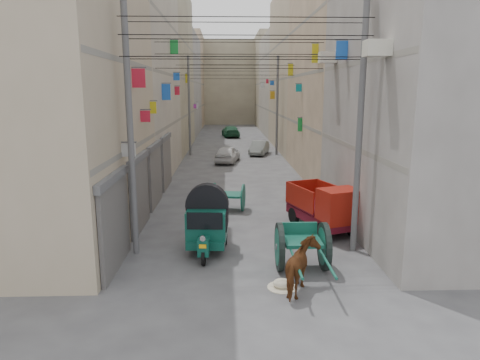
{
  "coord_description": "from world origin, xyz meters",
  "views": [
    {
      "loc": [
        -0.63,
        -7.4,
        5.21
      ],
      "look_at": [
        -0.17,
        6.5,
        2.32
      ],
      "focal_mm": 32.0,
      "sensor_mm": 36.0,
      "label": 1
    }
  ],
  "objects_px": {
    "distant_car_grey": "(259,148)",
    "distant_car_white": "(228,154)",
    "tonga_cart": "(302,246)",
    "auto_rickshaw": "(207,221)",
    "distant_car_green": "(231,131)",
    "mini_truck": "(328,210)",
    "horse": "(302,268)",
    "feed_sack": "(282,283)",
    "second_cart": "(229,196)"
  },
  "relations": [
    {
      "from": "horse",
      "to": "tonga_cart",
      "type": "bearing_deg",
      "value": -79.99
    },
    {
      "from": "feed_sack",
      "to": "horse",
      "type": "height_order",
      "value": "horse"
    },
    {
      "from": "distant_car_grey",
      "to": "horse",
      "type": "bearing_deg",
      "value": -76.93
    },
    {
      "from": "tonga_cart",
      "to": "mini_truck",
      "type": "distance_m",
      "value": 3.74
    },
    {
      "from": "second_cart",
      "to": "horse",
      "type": "bearing_deg",
      "value": -66.84
    },
    {
      "from": "mini_truck",
      "to": "horse",
      "type": "bearing_deg",
      "value": -129.89
    },
    {
      "from": "auto_rickshaw",
      "to": "second_cart",
      "type": "xyz_separation_m",
      "value": [
        0.73,
        4.89,
        -0.37
      ]
    },
    {
      "from": "distant_car_white",
      "to": "distant_car_green",
      "type": "bearing_deg",
      "value": -80.54
    },
    {
      "from": "second_cart",
      "to": "distant_car_white",
      "type": "height_order",
      "value": "distant_car_white"
    },
    {
      "from": "feed_sack",
      "to": "distant_car_green",
      "type": "height_order",
      "value": "distant_car_green"
    },
    {
      "from": "tonga_cart",
      "to": "mini_truck",
      "type": "height_order",
      "value": "mini_truck"
    },
    {
      "from": "distant_car_grey",
      "to": "distant_car_white",
      "type": "bearing_deg",
      "value": -109.31
    },
    {
      "from": "mini_truck",
      "to": "distant_car_green",
      "type": "distance_m",
      "value": 34.65
    },
    {
      "from": "mini_truck",
      "to": "distant_car_grey",
      "type": "bearing_deg",
      "value": 73.36
    },
    {
      "from": "feed_sack",
      "to": "distant_car_grey",
      "type": "xyz_separation_m",
      "value": [
        1.29,
        24.78,
        0.44
      ]
    },
    {
      "from": "horse",
      "to": "distant_car_green",
      "type": "xyz_separation_m",
      "value": [
        -1.41,
        39.38,
        -0.06
      ]
    },
    {
      "from": "second_cart",
      "to": "distant_car_grey",
      "type": "distance_m",
      "value": 17.26
    },
    {
      "from": "distant_car_green",
      "to": "auto_rickshaw",
      "type": "bearing_deg",
      "value": 82.16
    },
    {
      "from": "mini_truck",
      "to": "horse",
      "type": "relative_size",
      "value": 2.14
    },
    {
      "from": "tonga_cart",
      "to": "horse",
      "type": "relative_size",
      "value": 1.92
    },
    {
      "from": "auto_rickshaw",
      "to": "horse",
      "type": "distance_m",
      "value": 4.08
    },
    {
      "from": "auto_rickshaw",
      "to": "distant_car_grey",
      "type": "relative_size",
      "value": 0.73
    },
    {
      "from": "feed_sack",
      "to": "horse",
      "type": "relative_size",
      "value": 0.3
    },
    {
      "from": "tonga_cart",
      "to": "distant_car_green",
      "type": "bearing_deg",
      "value": 92.72
    },
    {
      "from": "auto_rickshaw",
      "to": "mini_truck",
      "type": "xyz_separation_m",
      "value": [
        4.41,
        1.74,
        -0.15
      ]
    },
    {
      "from": "feed_sack",
      "to": "mini_truck",
      "type": "bearing_deg",
      "value": 63.48
    },
    {
      "from": "mini_truck",
      "to": "distant_car_grey",
      "type": "distance_m",
      "value": 20.22
    },
    {
      "from": "distant_car_grey",
      "to": "auto_rickshaw",
      "type": "bearing_deg",
      "value": -83.9
    },
    {
      "from": "auto_rickshaw",
      "to": "distant_car_green",
      "type": "xyz_separation_m",
      "value": [
        1.18,
        36.24,
        -0.38
      ]
    },
    {
      "from": "second_cart",
      "to": "auto_rickshaw",
      "type": "bearing_deg",
      "value": -88.37
    },
    {
      "from": "tonga_cart",
      "to": "feed_sack",
      "type": "relative_size",
      "value": 6.31
    },
    {
      "from": "distant_car_green",
      "to": "second_cart",
      "type": "bearing_deg",
      "value": 83.19
    },
    {
      "from": "tonga_cart",
      "to": "auto_rickshaw",
      "type": "bearing_deg",
      "value": 150.13
    },
    {
      "from": "distant_car_white",
      "to": "distant_car_green",
      "type": "distance_m",
      "value": 18.23
    },
    {
      "from": "mini_truck",
      "to": "feed_sack",
      "type": "relative_size",
      "value": 7.02
    },
    {
      "from": "tonga_cart",
      "to": "horse",
      "type": "xyz_separation_m",
      "value": [
        -0.26,
        -1.49,
        -0.05
      ]
    },
    {
      "from": "auto_rickshaw",
      "to": "feed_sack",
      "type": "distance_m",
      "value": 3.66
    },
    {
      "from": "horse",
      "to": "distant_car_grey",
      "type": "distance_m",
      "value": 25.09
    },
    {
      "from": "auto_rickshaw",
      "to": "second_cart",
      "type": "height_order",
      "value": "auto_rickshaw"
    },
    {
      "from": "distant_car_white",
      "to": "distant_car_grey",
      "type": "height_order",
      "value": "distant_car_white"
    },
    {
      "from": "tonga_cart",
      "to": "distant_car_white",
      "type": "height_order",
      "value": "tonga_cart"
    },
    {
      "from": "distant_car_green",
      "to": "horse",
      "type": "bearing_deg",
      "value": 86.08
    },
    {
      "from": "mini_truck",
      "to": "second_cart",
      "type": "distance_m",
      "value": 4.85
    },
    {
      "from": "mini_truck",
      "to": "distant_car_grey",
      "type": "height_order",
      "value": "mini_truck"
    },
    {
      "from": "horse",
      "to": "distant_car_green",
      "type": "distance_m",
      "value": 39.41
    },
    {
      "from": "tonga_cart",
      "to": "mini_truck",
      "type": "bearing_deg",
      "value": 65.54
    },
    {
      "from": "distant_car_white",
      "to": "distant_car_green",
      "type": "xyz_separation_m",
      "value": [
        0.44,
        18.23,
        0.01
      ]
    },
    {
      "from": "horse",
      "to": "distant_car_white",
      "type": "xyz_separation_m",
      "value": [
        -1.85,
        21.16,
        -0.07
      ]
    },
    {
      "from": "tonga_cart",
      "to": "distant_car_grey",
      "type": "relative_size",
      "value": 0.93
    },
    {
      "from": "horse",
      "to": "distant_car_white",
      "type": "height_order",
      "value": "horse"
    }
  ]
}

